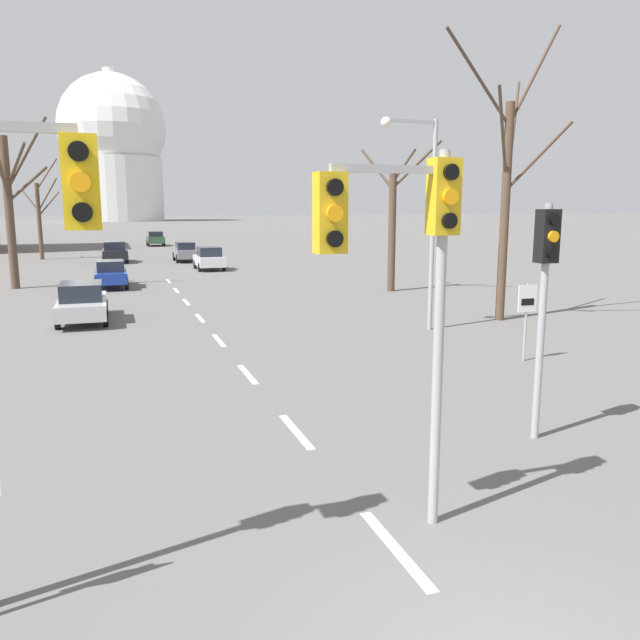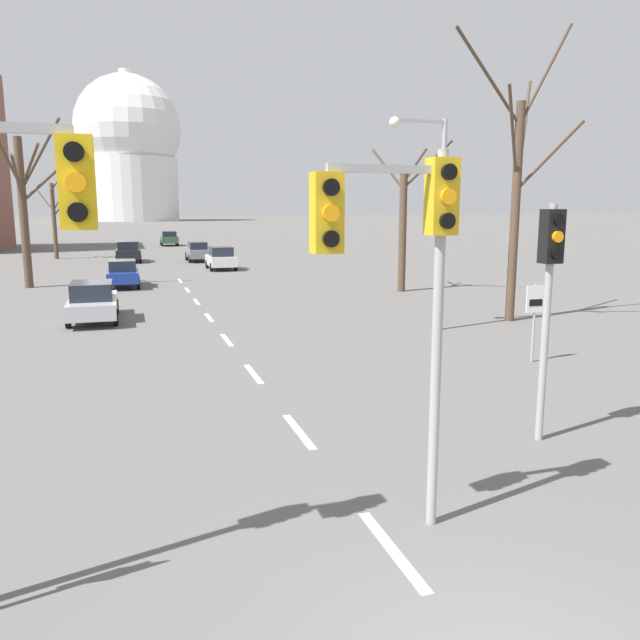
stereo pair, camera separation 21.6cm
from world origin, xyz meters
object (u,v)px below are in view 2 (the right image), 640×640
(speed_limit_sign, at_px, (535,310))
(sedan_distant_centre, at_px, (169,238))
(sedan_near_left, at_px, (198,251))
(traffic_signal_centre_tall, at_px, (402,249))
(sedan_mid_centre, at_px, (123,273))
(sedan_far_left, at_px, (93,301))
(sedan_far_right, at_px, (221,258))
(traffic_signal_near_right, at_px, (549,277))
(sedan_near_right, at_px, (128,252))
(street_lamp_right, at_px, (432,201))

(speed_limit_sign, bearing_deg, sedan_distant_centre, 95.57)
(speed_limit_sign, distance_m, sedan_near_left, 37.76)
(traffic_signal_centre_tall, distance_m, sedan_mid_centre, 29.21)
(sedan_far_left, bearing_deg, sedan_near_left, 75.36)
(speed_limit_sign, relative_size, sedan_mid_centre, 0.55)
(traffic_signal_centre_tall, height_order, sedan_near_left, traffic_signal_centre_tall)
(speed_limit_sign, xyz_separation_m, sedan_far_right, (-4.41, 29.83, -0.70))
(traffic_signal_near_right, bearing_deg, sedan_near_left, 92.16)
(sedan_distant_centre, bearing_deg, sedan_near_left, -88.27)
(sedan_near_left, xyz_separation_m, sedan_far_right, (0.81, -7.56, -0.02))
(sedan_near_right, distance_m, sedan_far_right, 10.61)
(traffic_signal_centre_tall, xyz_separation_m, traffic_signal_near_right, (3.96, 2.27, -0.73))
(traffic_signal_centre_tall, relative_size, sedan_mid_centre, 1.23)
(sedan_near_left, height_order, sedan_near_right, sedan_near_right)
(speed_limit_sign, xyz_separation_m, street_lamp_right, (-0.69, 5.09, 3.05))
(sedan_near_left, relative_size, sedan_far_left, 0.95)
(sedan_near_left, bearing_deg, traffic_signal_centre_tall, -93.00)
(traffic_signal_centre_tall, bearing_deg, sedan_far_right, 85.17)
(sedan_far_right, distance_m, sedan_distant_centre, 30.78)
(traffic_signal_near_right, bearing_deg, sedan_far_left, 118.35)
(sedan_distant_centre, bearing_deg, sedan_mid_centre, -97.51)
(traffic_signal_centre_tall, bearing_deg, sedan_near_right, 93.88)
(sedan_near_right, bearing_deg, traffic_signal_centre_tall, -86.12)
(traffic_signal_centre_tall, bearing_deg, sedan_distant_centre, 88.61)
(speed_limit_sign, xyz_separation_m, sedan_near_left, (-5.21, 37.39, -0.68))
(street_lamp_right, bearing_deg, sedan_mid_centre, 122.54)
(street_lamp_right, distance_m, sedan_distant_centre, 55.85)
(sedan_near_right, bearing_deg, traffic_signal_near_right, -80.80)
(street_lamp_right, xyz_separation_m, sedan_near_right, (-9.98, 33.30, -3.70))
(sedan_far_left, bearing_deg, traffic_signal_near_right, -61.65)
(street_lamp_right, height_order, sedan_far_left, street_lamp_right)
(sedan_far_right, bearing_deg, traffic_signal_centre_tall, -94.83)
(traffic_signal_near_right, relative_size, sedan_near_right, 1.03)
(traffic_signal_centre_tall, xyz_separation_m, sedan_mid_centre, (-3.52, 28.84, -3.02))
(street_lamp_right, height_order, sedan_near_right, street_lamp_right)
(street_lamp_right, bearing_deg, sedan_distant_centre, 95.38)
(sedan_mid_centre, distance_m, sedan_far_left, 10.73)
(sedan_near_left, relative_size, sedan_near_right, 0.99)
(sedan_near_right, bearing_deg, sedan_far_right, -53.83)
(sedan_near_left, bearing_deg, street_lamp_right, -82.03)
(sedan_mid_centre, relative_size, sedan_far_left, 0.92)
(speed_limit_sign, bearing_deg, traffic_signal_centre_tall, -135.34)
(street_lamp_right, bearing_deg, sedan_far_right, 98.55)
(sedan_near_right, relative_size, sedan_far_left, 0.96)
(traffic_signal_near_right, height_order, sedan_distant_centre, traffic_signal_near_right)
(street_lamp_right, bearing_deg, traffic_signal_centre_tall, -118.69)
(traffic_signal_near_right, distance_m, speed_limit_sign, 6.52)
(sedan_near_right, bearing_deg, sedan_far_left, -93.14)
(sedan_near_right, xyz_separation_m, sedan_far_right, (6.26, -8.56, -0.05))
(sedan_mid_centre, distance_m, sedan_distant_centre, 39.54)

